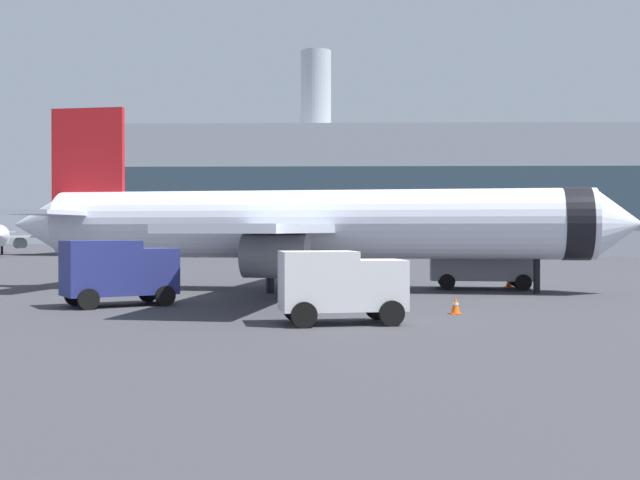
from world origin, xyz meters
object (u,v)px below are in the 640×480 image
Objects in this scene: service_truck at (118,270)px; safety_cone_mid at (509,282)px; safety_cone_near at (455,305)px; fuel_truck at (482,258)px; cargo_van at (340,283)px; airplane_at_gate at (311,225)px.

service_truck reaches higher than safety_cone_mid.
safety_cone_near is (14.41, -3.07, -1.26)m from service_truck.
fuel_truck is 1.31× the size of cargo_van.
fuel_truck is at bearing 8.89° from airplane_at_gate.
fuel_truck is at bearing 75.83° from safety_cone_near.
safety_cone_near is at bearing -104.17° from fuel_truck.
airplane_at_gate is 10.06m from fuel_truck.
safety_cone_near is 1.08× the size of safety_cone_mid.
safety_cone_mid is at bearing 14.05° from airplane_at_gate.
service_truck is 7.99× the size of safety_cone_mid.
fuel_truck reaches higher than safety_cone_mid.
service_truck is 23.34m from safety_cone_mid.
service_truck is 21.01m from fuel_truck.
service_truck reaches higher than safety_cone_near.
cargo_van is (1.64, -15.90, -2.21)m from airplane_at_gate.
service_truck is 14.79m from safety_cone_near.
airplane_at_gate is 12.43m from safety_cone_mid.
cargo_van reaches higher than safety_cone_mid.
service_truck is at bearing 167.98° from safety_cone_near.
airplane_at_gate is 50.77× the size of safety_cone_near.
fuel_truck reaches higher than safety_cone_near.
fuel_truck reaches higher than service_truck.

